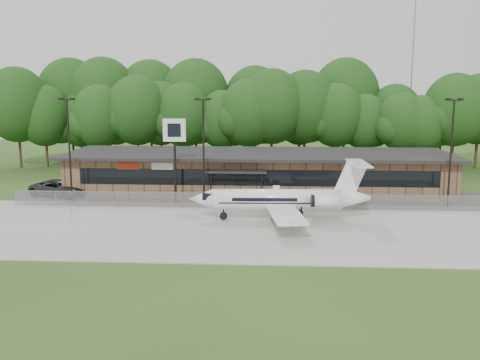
# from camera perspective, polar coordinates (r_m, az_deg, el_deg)

# --- Properties ---
(ground) EXTENTS (160.00, 160.00, 0.00)m
(ground) POSITION_cam_1_polar(r_m,az_deg,el_deg) (35.43, 0.92, -8.58)
(ground) COLOR #344B1B
(ground) RESTS_ON ground
(apron) EXTENTS (64.00, 18.00, 0.08)m
(apron) POSITION_cam_1_polar(r_m,az_deg,el_deg) (43.08, 1.38, -5.16)
(apron) COLOR #9E9B93
(apron) RESTS_ON ground
(parking_lot) EXTENTS (50.00, 9.00, 0.06)m
(parking_lot) POSITION_cam_1_polar(r_m,az_deg,el_deg) (54.26, 1.80, -2.02)
(parking_lot) COLOR #383835
(parking_lot) RESTS_ON ground
(terminal) EXTENTS (41.00, 11.65, 4.30)m
(terminal) POSITION_cam_1_polar(r_m,az_deg,el_deg) (58.24, 1.93, 0.94)
(terminal) COLOR brown
(terminal) RESTS_ON ground
(fence) EXTENTS (46.00, 0.04, 1.52)m
(fence) POSITION_cam_1_polar(r_m,az_deg,el_deg) (49.71, 1.66, -2.25)
(fence) COLOR gray
(fence) RESTS_ON ground
(treeline) EXTENTS (72.00, 12.00, 15.00)m
(treeline) POSITION_cam_1_polar(r_m,az_deg,el_deg) (75.68, 2.31, 7.06)
(treeline) COLOR #163711
(treeline) RESTS_ON ground
(radio_mast) EXTENTS (0.20, 0.20, 25.00)m
(radio_mast) POSITION_cam_1_polar(r_m,az_deg,el_deg) (84.15, 17.82, 10.29)
(radio_mast) COLOR gray
(radio_mast) RESTS_ON ground
(light_pole_left) EXTENTS (1.55, 0.30, 10.23)m
(light_pole_left) POSITION_cam_1_polar(r_m,az_deg,el_deg) (53.97, -17.78, 3.84)
(light_pole_left) COLOR black
(light_pole_left) RESTS_ON ground
(light_pole_mid) EXTENTS (1.55, 0.30, 10.23)m
(light_pole_mid) POSITION_cam_1_polar(r_m,az_deg,el_deg) (50.76, -3.92, 3.93)
(light_pole_mid) COLOR black
(light_pole_mid) RESTS_ON ground
(light_pole_right) EXTENTS (1.55, 0.30, 10.23)m
(light_pole_right) POSITION_cam_1_polar(r_m,az_deg,el_deg) (53.01, 21.62, 3.51)
(light_pole_right) COLOR black
(light_pole_right) RESTS_ON ground
(business_jet) EXTENTS (15.40, 13.69, 5.19)m
(business_jet) POSITION_cam_1_polar(r_m,az_deg,el_deg) (45.10, 4.70, -2.13)
(business_jet) COLOR white
(business_jet) RESTS_ON ground
(suv) EXTENTS (6.78, 4.48, 1.73)m
(suv) POSITION_cam_1_polar(r_m,az_deg,el_deg) (58.55, -18.68, -0.83)
(suv) COLOR #303033
(suv) RESTS_ON ground
(pole_sign) EXTENTS (2.17, 0.31, 8.27)m
(pole_sign) POSITION_cam_1_polar(r_m,az_deg,el_deg) (51.45, -7.00, 4.35)
(pole_sign) COLOR black
(pole_sign) RESTS_ON ground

